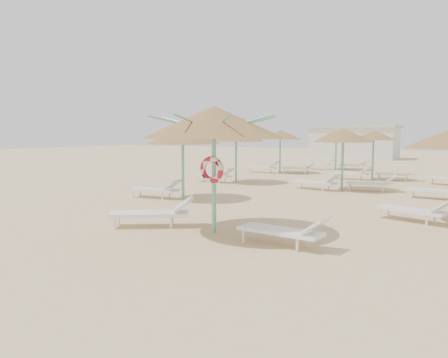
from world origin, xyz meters
The scene contains 6 objects.
ground centered at (0.00, 0.00, 0.00)m, with size 120.00×120.00×0.00m, color #CFB67E.
main_palapa centered at (-0.38, 0.16, 2.74)m, with size 3.51×3.51×3.14m.
lounger_main_a centered at (-2.12, -0.04, 0.38)m, with size 2.19×1.77×0.80m.
lounger_main_b centered at (1.67, -0.14, 0.36)m, with size 2.11×0.80×0.75m.
palapa_field centered at (1.78, 10.94, 2.30)m, with size 19.69×18.80×2.72m.
service_hut centered at (-6.00, 35.00, 1.64)m, with size 8.40×4.40×3.25m.
Camera 1 is at (5.36, -8.88, 2.48)m, focal length 35.00 mm.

